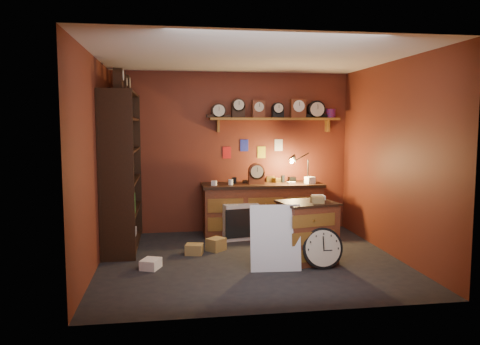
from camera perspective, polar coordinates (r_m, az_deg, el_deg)
name	(u,v)px	position (r m, az deg, el deg)	size (l,w,h in m)	color
floor	(250,260)	(6.44, 1.25, -10.62)	(4.00, 4.00, 0.00)	black
room_shell	(252,133)	(6.29, 1.52, 4.88)	(4.02, 3.62, 2.71)	maroon
shelving_unit	(120,164)	(7.13, -14.46, 1.06)	(0.47, 1.60, 2.58)	black
workbench	(262,206)	(7.83, 2.71, -4.09)	(2.00, 0.66, 1.36)	brown
low_cabinet	(307,229)	(6.34, 8.20, -6.87)	(0.81, 0.73, 0.90)	brown
big_round_clock	(322,248)	(6.13, 10.02, -9.08)	(0.52, 0.17, 0.53)	black
white_panel	(275,270)	(6.06, 4.32, -11.73)	(0.64, 0.03, 0.85)	silver
mini_fridge	(237,220)	(7.62, -0.34, -5.79)	(0.65, 0.67, 0.57)	silver
floor_box_a	(194,249)	(6.72, -5.60, -9.30)	(0.24, 0.20, 0.15)	olive
floor_box_b	(151,264)	(6.17, -10.82, -10.89)	(0.21, 0.25, 0.13)	white
floor_box_c	(216,244)	(6.89, -2.94, -8.74)	(0.24, 0.20, 0.18)	olive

